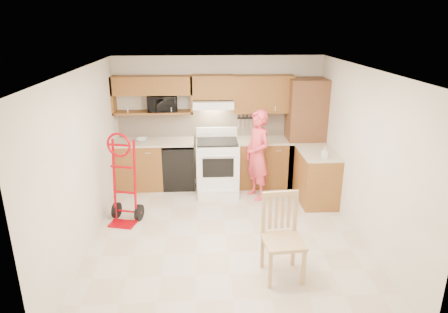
{
  "coord_description": "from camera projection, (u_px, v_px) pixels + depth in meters",
  "views": [
    {
      "loc": [
        -0.33,
        -5.34,
        3.11
      ],
      "look_at": [
        0.0,
        0.5,
        1.1
      ],
      "focal_mm": 31.7,
      "sensor_mm": 36.0,
      "label": 1
    }
  ],
  "objects": [
    {
      "name": "countertop_right",
      "position": [
        263.0,
        140.0,
        7.66
      ],
      "size": [
        1.14,
        0.63,
        0.04
      ],
      "primitive_type": "cube",
      "color": "#C3B390",
      "rests_on": "lower_cab_right"
    },
    {
      "name": "hand_truck",
      "position": [
        122.0,
        183.0,
        6.24
      ],
      "size": [
        0.64,
        0.61,
        1.36
      ],
      "primitive_type": null,
      "rotation": [
        0.0,
        0.0,
        -0.26
      ],
      "color": "#A7000B",
      "rests_on": "ground"
    },
    {
      "name": "bowl",
      "position": [
        142.0,
        140.0,
        7.52
      ],
      "size": [
        0.23,
        0.23,
        0.06
      ],
      "primitive_type": "imported",
      "rotation": [
        0.0,
        0.0,
        -0.02
      ],
      "color": "white",
      "rests_on": "countertop_left"
    },
    {
      "name": "wall_front",
      "position": [
        241.0,
        241.0,
        3.53
      ],
      "size": [
        4.0,
        0.02,
        2.5
      ],
      "primitive_type": "cube",
      "color": "silver",
      "rests_on": "ground"
    },
    {
      "name": "range",
      "position": [
        218.0,
        162.0,
        7.46
      ],
      "size": [
        0.79,
        1.04,
        1.17
      ],
      "primitive_type": null,
      "color": "white",
      "rests_on": "ground"
    },
    {
      "name": "wall_right",
      "position": [
        363.0,
        155.0,
        5.77
      ],
      "size": [
        0.02,
        4.5,
        2.5
      ],
      "primitive_type": "cube",
      "color": "silver",
      "rests_on": "ground"
    },
    {
      "name": "pantry_tall",
      "position": [
        305.0,
        133.0,
        7.66
      ],
      "size": [
        0.7,
        0.6,
        2.1
      ],
      "primitive_type": "cube",
      "color": "brown",
      "rests_on": "ground"
    },
    {
      "name": "dishwasher",
      "position": [
        179.0,
        166.0,
        7.73
      ],
      "size": [
        0.6,
        0.6,
        0.85
      ],
      "primitive_type": "cube",
      "color": "black",
      "rests_on": "ground"
    },
    {
      "name": "soap_bottle",
      "position": [
        325.0,
        153.0,
        6.59
      ],
      "size": [
        0.09,
        0.09,
        0.18
      ],
      "primitive_type": "imported",
      "rotation": [
        0.0,
        0.0,
        0.03
      ],
      "color": "white",
      "rests_on": "countertop_return"
    },
    {
      "name": "range_hood",
      "position": [
        213.0,
        104.0,
        7.44
      ],
      "size": [
        0.76,
        0.46,
        0.14
      ],
      "primitive_type": "cube",
      "color": "white",
      "rests_on": "wall_back"
    },
    {
      "name": "floor",
      "position": [
        226.0,
        235.0,
        6.08
      ],
      "size": [
        4.0,
        4.5,
        0.02
      ],
      "primitive_type": "cube",
      "color": "#C8B595",
      "rests_on": "ground"
    },
    {
      "name": "upper_cab_center",
      "position": [
        213.0,
        87.0,
        7.4
      ],
      "size": [
        0.76,
        0.33,
        0.44
      ],
      "primitive_type": "cube",
      "color": "brown",
      "rests_on": "wall_back"
    },
    {
      "name": "dining_chair",
      "position": [
        283.0,
        238.0,
        4.92
      ],
      "size": [
        0.53,
        0.57,
        1.09
      ],
      "primitive_type": null,
      "rotation": [
        0.0,
        0.0,
        0.08
      ],
      "color": "tan",
      "rests_on": "ground"
    },
    {
      "name": "knife_strip",
      "position": [
        247.0,
        121.0,
        7.78
      ],
      "size": [
        0.4,
        0.05,
        0.29
      ],
      "primitive_type": null,
      "color": "black",
      "rests_on": "backsplash"
    },
    {
      "name": "person",
      "position": [
        257.0,
        155.0,
        7.11
      ],
      "size": [
        0.61,
        0.71,
        1.65
      ],
      "primitive_type": "imported",
      "rotation": [
        0.0,
        0.0,
        -1.14
      ],
      "color": "#E03C49",
      "rests_on": "ground"
    },
    {
      "name": "microwave",
      "position": [
        162.0,
        103.0,
        7.45
      ],
      "size": [
        0.59,
        0.42,
        0.31
      ],
      "primitive_type": "imported",
      "rotation": [
        0.0,
        0.0,
        0.09
      ],
      "color": "black",
      "rests_on": "upper_shelf_mw"
    },
    {
      "name": "cab_return_right",
      "position": [
        316.0,
        177.0,
        7.1
      ],
      "size": [
        0.6,
        1.0,
        0.9
      ],
      "primitive_type": "cube",
      "color": "brown",
      "rests_on": "ground"
    },
    {
      "name": "wall_left",
      "position": [
        84.0,
        161.0,
        5.56
      ],
      "size": [
        0.02,
        4.5,
        2.5
      ],
      "primitive_type": "cube",
      "color": "silver",
      "rests_on": "ground"
    },
    {
      "name": "upper_cab_left",
      "position": [
        152.0,
        85.0,
        7.33
      ],
      "size": [
        1.5,
        0.33,
        0.34
      ],
      "primitive_type": "cube",
      "color": "brown",
      "rests_on": "wall_back"
    },
    {
      "name": "lower_cab_left",
      "position": [
        140.0,
        165.0,
        7.69
      ],
      "size": [
        0.9,
        0.6,
        0.9
      ],
      "primitive_type": "cube",
      "color": "brown",
      "rests_on": "ground"
    },
    {
      "name": "upper_shelf_mw",
      "position": [
        154.0,
        112.0,
        7.5
      ],
      "size": [
        1.5,
        0.33,
        0.04
      ],
      "primitive_type": "cube",
      "color": "brown",
      "rests_on": "wall_back"
    },
    {
      "name": "upper_cab_right",
      "position": [
        263.0,
        94.0,
        7.5
      ],
      "size": [
        1.14,
        0.33,
        0.7
      ],
      "primitive_type": "cube",
      "color": "brown",
      "rests_on": "wall_back"
    },
    {
      "name": "lower_cab_right",
      "position": [
        262.0,
        163.0,
        7.81
      ],
      "size": [
        1.14,
        0.6,
        0.9
      ],
      "primitive_type": "cube",
      "color": "brown",
      "rests_on": "ground"
    },
    {
      "name": "backsplash",
      "position": [
        219.0,
        123.0,
        7.79
      ],
      "size": [
        3.92,
        0.03,
        0.55
      ],
      "primitive_type": "cube",
      "color": "beige",
      "rests_on": "wall_back"
    },
    {
      "name": "countertop_left",
      "position": [
        155.0,
        142.0,
        7.55
      ],
      "size": [
        1.5,
        0.63,
        0.04
      ],
      "primitive_type": "cube",
      "color": "#C3B390",
      "rests_on": "lower_cab_left"
    },
    {
      "name": "countertop_return",
      "position": [
        318.0,
        152.0,
        6.95
      ],
      "size": [
        0.63,
        1.0,
        0.04
      ],
      "primitive_type": "cube",
      "color": "#C3B390",
      "rests_on": "cab_return_right"
    },
    {
      "name": "ceiling",
      "position": [
        226.0,
        69.0,
        5.26
      ],
      "size": [
        4.0,
        4.5,
        0.02
      ],
      "primitive_type": "cube",
      "color": "white",
      "rests_on": "ground"
    },
    {
      "name": "wall_back",
      "position": [
        219.0,
        120.0,
        7.8
      ],
      "size": [
        4.0,
        0.02,
        2.5
      ],
      "primitive_type": "cube",
      "color": "silver",
      "rests_on": "ground"
    }
  ]
}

